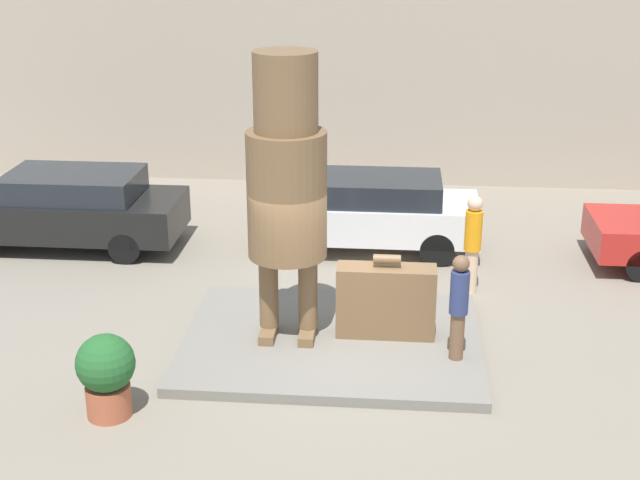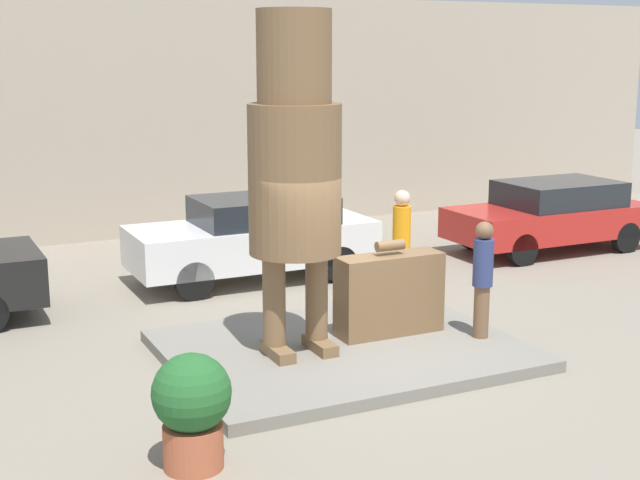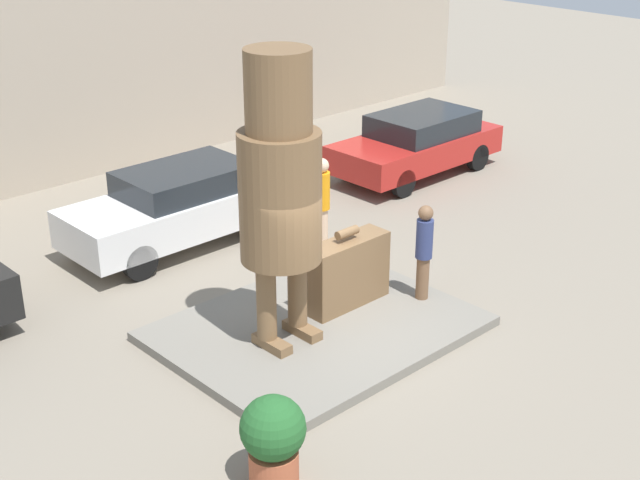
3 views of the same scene
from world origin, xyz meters
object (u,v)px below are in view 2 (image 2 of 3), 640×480
(statue_figure, at_px, (295,158))
(parked_car_red, at_px, (552,214))
(worker_hivis, at_px, (401,238))
(giant_suitcase, at_px, (389,294))
(planter_pot, at_px, (192,406))
(tourist, at_px, (483,274))
(parked_car_white, at_px, (255,236))

(statue_figure, height_order, parked_car_red, statue_figure)
(worker_hivis, bearing_deg, giant_suitcase, -124.51)
(planter_pot, bearing_deg, statue_figure, 46.99)
(tourist, height_order, planter_pot, tourist)
(giant_suitcase, height_order, parked_car_red, giant_suitcase)
(giant_suitcase, bearing_deg, planter_pot, -146.04)
(giant_suitcase, relative_size, planter_pot, 1.29)
(planter_pot, bearing_deg, giant_suitcase, 33.96)
(statue_figure, distance_m, giant_suitcase, 2.52)
(statue_figure, bearing_deg, parked_car_white, 75.25)
(giant_suitcase, distance_m, tourist, 1.32)
(parked_car_red, distance_m, worker_hivis, 4.83)
(statue_figure, distance_m, tourist, 3.13)
(tourist, height_order, worker_hivis, worker_hivis)
(parked_car_white, xyz_separation_m, planter_pot, (-3.29, -6.61, -0.16))
(statue_figure, bearing_deg, giant_suitcase, 5.82)
(statue_figure, height_order, worker_hivis, statue_figure)
(tourist, xyz_separation_m, parked_car_white, (-1.44, 4.85, -0.24))
(statue_figure, bearing_deg, planter_pot, -133.01)
(statue_figure, bearing_deg, tourist, -12.14)
(planter_pot, distance_m, worker_hivis, 6.92)
(tourist, xyz_separation_m, planter_pot, (-4.74, -1.76, -0.41))
(parked_car_red, height_order, planter_pot, parked_car_red)
(statue_figure, bearing_deg, parked_car_red, 27.31)
(statue_figure, xyz_separation_m, tourist, (2.57, -0.55, -1.69))
(parked_car_white, distance_m, planter_pot, 7.39)
(tourist, xyz_separation_m, parked_car_red, (4.96, 4.45, -0.29))
(parked_car_white, relative_size, parked_car_red, 1.02)
(worker_hivis, bearing_deg, statue_figure, -142.37)
(parked_car_red, xyz_separation_m, planter_pot, (-9.70, -6.21, -0.12))
(statue_figure, height_order, tourist, statue_figure)
(tourist, distance_m, parked_car_white, 5.06)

